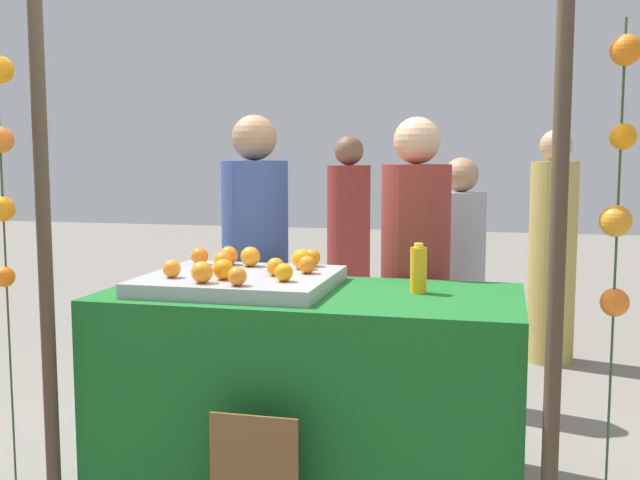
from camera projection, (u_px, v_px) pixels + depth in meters
name	position (u px, v px, depth m)	size (l,w,h in m)	color
stall_counter	(312.00, 398.00, 3.22)	(1.73, 0.84, 0.92)	#196023
orange_tray	(241.00, 281.00, 3.24)	(0.78, 0.71, 0.06)	#9EA0A5
orange_0	(302.00, 259.00, 3.38)	(0.09, 0.09, 0.09)	orange
orange_1	(223.00, 261.00, 3.36)	(0.08, 0.08, 0.08)	orange
orange_2	(237.00, 276.00, 2.95)	(0.08, 0.08, 0.08)	orange
orange_3	(250.00, 257.00, 3.46)	(0.09, 0.09, 0.09)	orange
orange_4	(202.00, 272.00, 3.01)	(0.09, 0.09, 0.09)	orange
orange_5	(200.00, 256.00, 3.52)	(0.08, 0.08, 0.08)	orange
orange_6	(307.00, 265.00, 3.25)	(0.08, 0.08, 0.08)	orange
orange_7	(312.00, 258.00, 3.46)	(0.08, 0.08, 0.08)	orange
orange_8	(229.00, 256.00, 3.51)	(0.09, 0.09, 0.09)	orange
orange_9	(172.00, 269.00, 3.14)	(0.08, 0.08, 0.08)	orange
orange_10	(284.00, 272.00, 3.05)	(0.07, 0.07, 0.07)	orange
orange_11	(276.00, 267.00, 3.19)	(0.08, 0.08, 0.08)	orange
orange_12	(223.00, 269.00, 3.09)	(0.09, 0.09, 0.09)	orange
juice_bottle	(418.00, 270.00, 3.12)	(0.07, 0.07, 0.21)	#FAA617
vendor_left	(256.00, 293.00, 3.89)	(0.34, 0.34, 1.69)	#384C8C
vendor_right	(415.00, 301.00, 3.70)	(0.33, 0.33, 1.67)	maroon
crowd_person_0	(552.00, 255.00, 5.42)	(0.33, 0.33, 1.67)	tan
crowd_person_1	(348.00, 251.00, 5.75)	(0.33, 0.33, 1.63)	maroon
crowd_person_2	(459.00, 292.00, 4.46)	(0.30, 0.30, 1.48)	#99999E
canopy_post_left	(45.00, 269.00, 2.93)	(0.06, 0.06, 2.10)	#473828
canopy_post_right	(556.00, 290.00, 2.48)	(0.06, 0.06, 2.10)	#473828
garland_strand_left	(2.00, 162.00, 2.88)	(0.11, 0.12, 1.91)	#2D4C23
garland_strand_right	(619.00, 185.00, 2.37)	(0.11, 0.11, 1.91)	#2D4C23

